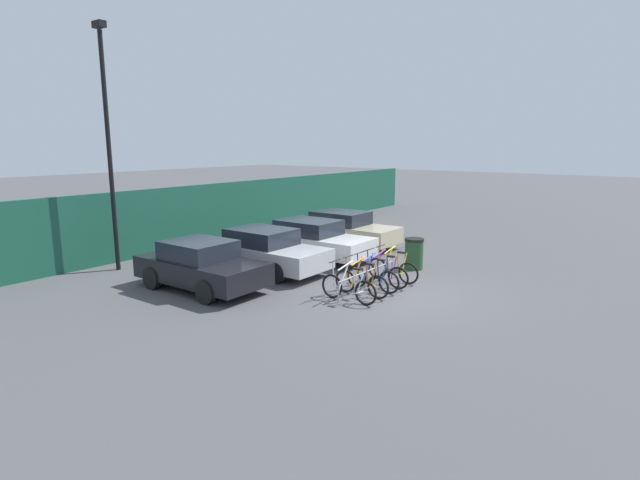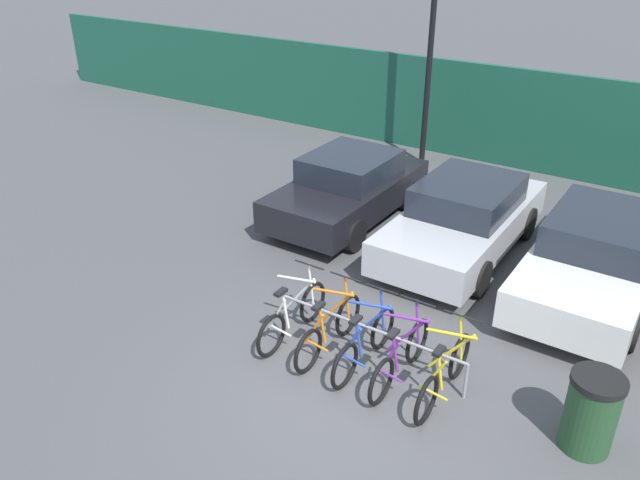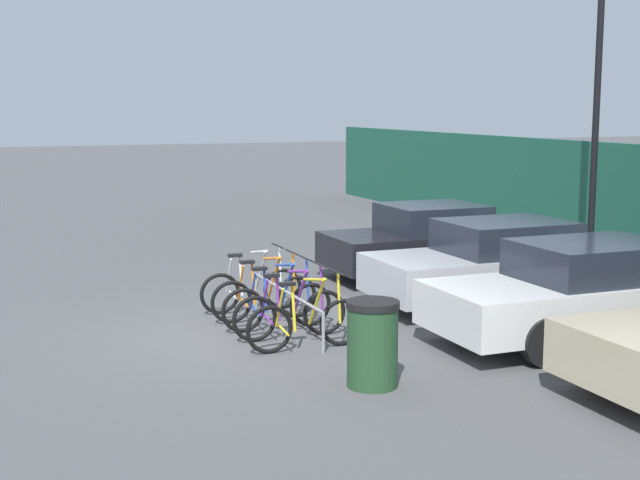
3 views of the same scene
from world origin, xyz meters
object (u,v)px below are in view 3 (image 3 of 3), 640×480
bicycle_blue (277,304)px  car_silver (500,263)px  bicycle_white (252,288)px  bike_rack (286,297)px  trash_bin (372,344)px  car_black (429,241)px  bicycle_purple (290,312)px  bicycle_yellow (306,322)px  car_white (589,292)px  bicycle_orange (265,296)px  lamp_post (599,58)px

bicycle_blue → car_silver: 3.99m
bicycle_white → bike_rack: bearing=6.4°
car_silver → bicycle_white: bearing=-104.8°
trash_bin → bicycle_white: bearing=-177.9°
bicycle_blue → car_black: car_black is taller
bicycle_white → car_silver: size_ratio=0.39×
bicycle_purple → car_silver: size_ratio=0.39×
bicycle_yellow → bicycle_blue: bearing=177.3°
car_black → bicycle_purple: bearing=-50.7°
bicycle_white → bicycle_purple: bearing=-0.6°
car_white → bicycle_blue: bearing=-119.5°
trash_bin → car_black: bearing=145.8°
bicycle_blue → car_white: bearing=57.3°
bicycle_orange → bicycle_white: bearing=-178.3°
bike_rack → car_black: bearing=125.0°
car_black → car_silver: (2.55, -0.05, 0.00)m
bicycle_blue → bicycle_yellow: size_ratio=1.00×
bike_rack → bicycle_orange: size_ratio=1.74×
bicycle_white → car_white: (3.42, 3.87, 0.31)m
bicycle_blue → trash_bin: 2.97m
car_white → trash_bin: 3.79m
bicycle_white → bicycle_yellow: 2.43m
car_black → car_white: size_ratio=0.86×
bicycle_blue → bicycle_yellow: bearing=-3.2°
car_black → lamp_post: lamp_post is taller
bicycle_purple → car_silver: 4.05m
lamp_post → trash_bin: (5.86, -7.82, -3.71)m
lamp_post → trash_bin: 10.45m
bicycle_white → car_white: size_ratio=0.38×
bicycle_blue → car_silver: size_ratio=0.39×
bike_rack → bicycle_orange: bearing=-165.4°
car_black → bicycle_blue: bearing=-55.8°
bicycle_purple → lamp_post: size_ratio=0.22×
bicycle_orange → trash_bin: size_ratio=1.66×
lamp_post → trash_bin: bearing=-53.1°
car_white → lamp_post: (-5.09, 4.11, 3.53)m
bicycle_orange → car_white: car_white is taller
bike_rack → car_black: (-2.72, 3.88, 0.21)m
car_black → bicycle_white: bearing=-69.5°
bicycle_white → lamp_post: (-1.67, 7.97, 3.85)m
bicycle_yellow → lamp_post: (-4.10, 7.97, 3.85)m
car_white → trash_bin: (0.77, -3.71, -0.17)m
bicycle_orange → bicycle_purple: same height
bike_rack → bicycle_purple: 0.60m
car_white → bicycle_white: bearing=-131.5°
car_silver → trash_bin: 4.95m
car_black → car_white: bearing=-1.8°
bicycle_yellow → car_black: bearing=131.6°
bicycle_purple → bicycle_blue: bearing=179.5°
bike_rack → car_black: car_black is taller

